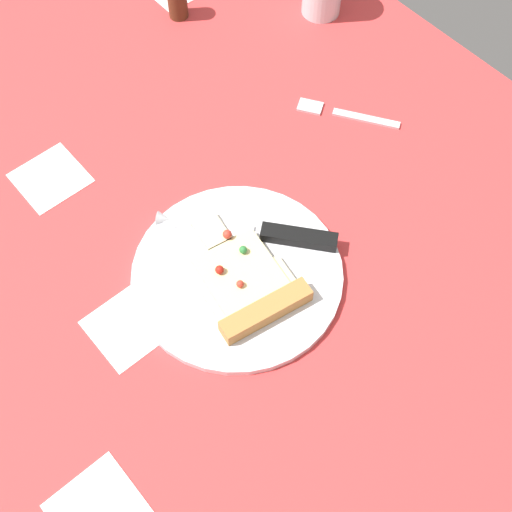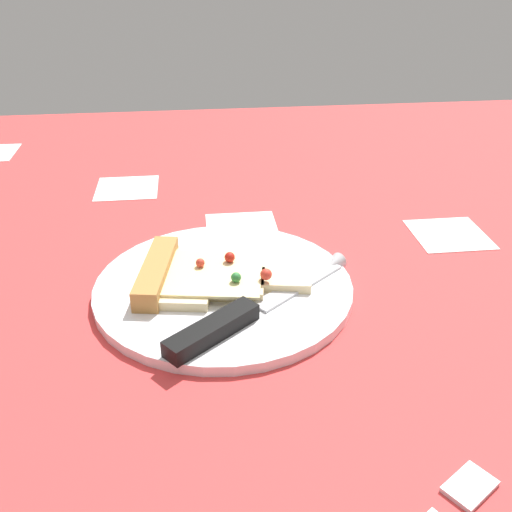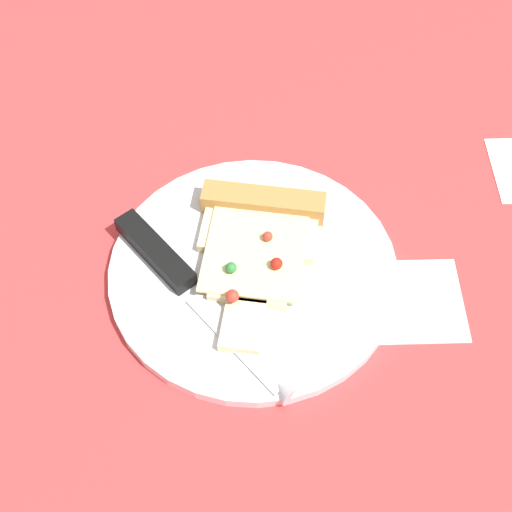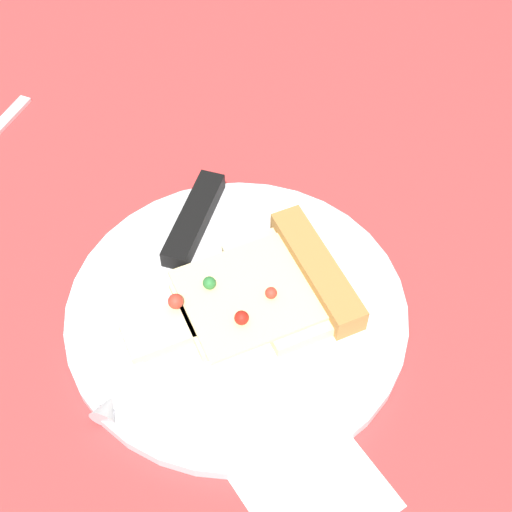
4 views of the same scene
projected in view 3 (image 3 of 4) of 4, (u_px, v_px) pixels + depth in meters
ground_plane at (360, 374)px, 65.44cm from camera, size 126.07×126.07×3.00cm
plate at (253, 271)px, 69.32cm from camera, size 27.01×27.01×1.10cm
pizza_slice at (257, 241)px, 69.69cm from camera, size 12.55×18.45×2.50cm
knife at (185, 283)px, 67.16cm from camera, size 16.78×19.94×2.45cm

